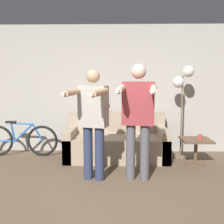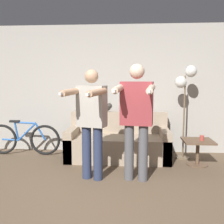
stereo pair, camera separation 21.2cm
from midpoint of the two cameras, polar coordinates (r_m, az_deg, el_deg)
name	(u,v)px [view 1 (the left image)]	position (r m, az deg, el deg)	size (l,w,h in m)	color
ground_plane	(95,216)	(3.12, -5.80, -21.71)	(16.00, 16.00, 0.00)	brown
wall_back	(106,89)	(5.43, -2.45, 4.97)	(10.00, 0.05, 2.60)	#B7B2A8
couch	(117,144)	(5.01, -0.22, -6.98)	(1.90, 0.82, 0.86)	tan
person_left	(93,118)	(3.85, -5.74, -1.24)	(0.60, 0.76, 1.65)	#2D3856
person_right	(138,114)	(3.82, 4.12, -0.38)	(0.60, 0.73, 1.72)	#56565B
cat	(101,108)	(5.21, -3.66, 0.87)	(0.48, 0.14, 0.18)	#3D3833
floor_lamp	(183,84)	(5.09, 14.06, 6.01)	(0.40, 0.25, 1.76)	#756047
side_table	(196,146)	(4.89, 16.61, -7.07)	(0.51, 0.51, 0.45)	brown
cup	(200,137)	(4.84, 17.41, -5.21)	(0.07, 0.07, 0.09)	#B7473D
bicycle	(20,140)	(5.52, -20.43, -5.70)	(1.49, 0.07, 0.69)	black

